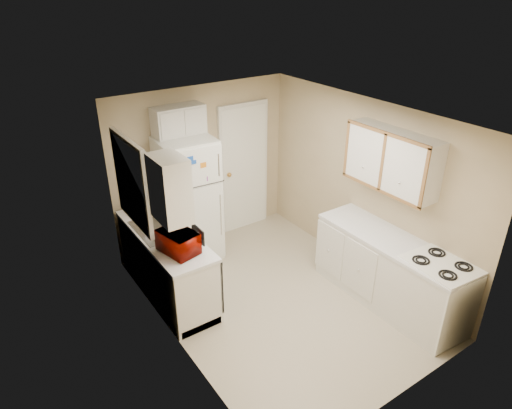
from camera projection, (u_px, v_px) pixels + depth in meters
floor at (278, 298)px, 5.90m from camera, size 3.80×3.80×0.00m
ceiling at (283, 117)px, 4.82m from camera, size 3.80×3.80×0.00m
wall_left at (171, 253)px, 4.65m from camera, size 3.80×3.80×0.00m
wall_right at (364, 188)px, 6.06m from camera, size 3.80×3.80×0.00m
wall_back at (203, 166)px, 6.76m from camera, size 2.80×2.80×0.00m
wall_front at (412, 302)px, 3.96m from camera, size 2.80×2.80×0.00m
left_counter at (167, 264)px, 5.81m from camera, size 0.60×1.80×0.90m
dishwasher at (210, 277)px, 5.49m from camera, size 0.03×0.58×0.72m
sink at (159, 231)px, 5.73m from camera, size 0.54×0.74×0.16m
microwave at (178, 240)px, 5.17m from camera, size 0.51×0.36×0.31m
soap_bottle at (140, 208)px, 5.99m from camera, size 0.08×0.08×0.18m
window_blinds at (132, 182)px, 5.27m from camera, size 0.10×0.98×1.08m
upper_cabinet_left at (170, 189)px, 4.62m from camera, size 0.30×0.45×0.70m
refrigerator at (188, 199)px, 6.43m from camera, size 0.79×0.77×1.81m
cabinet_over_fridge at (179, 121)px, 6.08m from camera, size 0.70×0.30×0.40m
interior_door at (244, 168)px, 7.16m from camera, size 0.86×0.06×2.08m
right_counter at (388, 271)px, 5.66m from camera, size 0.60×2.00×0.90m
stove at (434, 298)px, 5.20m from camera, size 0.65×0.77×0.88m
upper_cabinet_right at (392, 160)px, 5.35m from camera, size 0.30×1.20×0.70m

